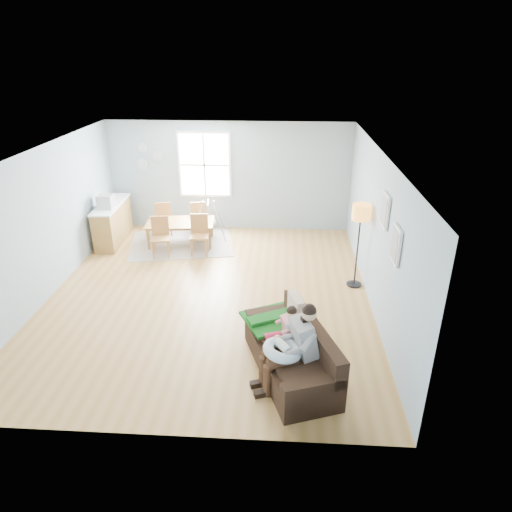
# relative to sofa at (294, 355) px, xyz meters

# --- Properties ---
(room) EXTENTS (8.40, 9.40, 3.90)m
(room) POSITION_rel_sofa_xyz_m (-1.56, 2.18, 2.14)
(room) COLOR #A6773B
(window) EXTENTS (1.32, 0.08, 1.62)m
(window) POSITION_rel_sofa_xyz_m (-2.16, 5.64, 1.37)
(window) COLOR white
(window) RESTS_ON room
(pictures) EXTENTS (0.05, 1.34, 0.74)m
(pictures) POSITION_rel_sofa_xyz_m (1.40, 1.13, 1.57)
(pictures) COLOR white
(pictures) RESTS_ON room
(wall_plates) EXTENTS (0.67, 0.02, 0.66)m
(wall_plates) POSITION_rel_sofa_xyz_m (-3.57, 5.65, 1.55)
(wall_plates) COLOR #90A3AD
(wall_plates) RESTS_ON room
(sofa) EXTENTS (1.44, 2.12, 0.79)m
(sofa) POSITION_rel_sofa_xyz_m (0.00, 0.00, 0.00)
(sofa) COLOR black
(sofa) RESTS_ON room
(green_throw) EXTENTS (1.15, 1.09, 0.04)m
(green_throw) POSITION_rel_sofa_xyz_m (-0.29, 0.59, 0.22)
(green_throw) COLOR #155C1B
(green_throw) RESTS_ON sofa
(beige_pillow) EXTENTS (0.26, 0.46, 0.45)m
(beige_pillow) POSITION_rel_sofa_xyz_m (0.02, 0.55, 0.43)
(beige_pillow) COLOR #C6B097
(beige_pillow) RESTS_ON sofa
(father) EXTENTS (0.95, 0.63, 1.27)m
(father) POSITION_rel_sofa_xyz_m (-0.03, -0.31, 0.40)
(father) COLOR gray
(father) RESTS_ON sofa
(nursing_pillow) EXTENTS (0.68, 0.67, 0.22)m
(nursing_pillow) POSITION_rel_sofa_xyz_m (-0.16, -0.35, 0.34)
(nursing_pillow) COLOR #AABDD4
(nursing_pillow) RESTS_ON father
(infant) EXTENTS (0.25, 0.34, 0.13)m
(infant) POSITION_rel_sofa_xyz_m (-0.18, -0.32, 0.41)
(infant) COLOR silver
(infant) RESTS_ON nursing_pillow
(toddler) EXTENTS (0.52, 0.37, 0.77)m
(toddler) POSITION_rel_sofa_xyz_m (-0.13, 0.15, 0.39)
(toddler) COLOR silver
(toddler) RESTS_ON sofa
(floor_lamp) EXTENTS (0.34, 0.34, 1.68)m
(floor_lamp) POSITION_rel_sofa_xyz_m (1.24, 2.71, 1.11)
(floor_lamp) COLOR black
(floor_lamp) RESTS_ON room
(storage_cube) EXTENTS (0.52, 0.49, 0.49)m
(storage_cube) POSITION_rel_sofa_xyz_m (-0.14, 0.16, -0.03)
(storage_cube) COLOR white
(storage_cube) RESTS_ON room
(rug) EXTENTS (2.67, 2.22, 0.01)m
(rug) POSITION_rel_sofa_xyz_m (-2.61, 4.53, -0.27)
(rug) COLOR gray
(rug) RESTS_ON room
(dining_table) EXTENTS (1.64, 1.01, 0.55)m
(dining_table) POSITION_rel_sofa_xyz_m (-2.61, 4.53, -0.00)
(dining_table) COLOR brown
(dining_table) RESTS_ON rug
(chair_sw) EXTENTS (0.47, 0.47, 0.89)m
(chair_sw) POSITION_rel_sofa_xyz_m (-2.91, 3.88, 0.23)
(chair_sw) COLOR #935632
(chair_sw) RESTS_ON rug
(chair_se) EXTENTS (0.44, 0.44, 0.91)m
(chair_se) POSITION_rel_sofa_xyz_m (-2.07, 4.05, 0.23)
(chair_se) COLOR #935632
(chair_se) RESTS_ON rug
(chair_nw) EXTENTS (0.51, 0.51, 0.89)m
(chair_nw) POSITION_rel_sofa_xyz_m (-3.13, 5.02, 0.23)
(chair_nw) COLOR #935632
(chair_nw) RESTS_ON rug
(chair_ne) EXTENTS (0.48, 0.48, 0.87)m
(chair_ne) POSITION_rel_sofa_xyz_m (-2.30, 5.19, 0.21)
(chair_ne) COLOR #935632
(chair_ne) RESTS_ON rug
(counter) EXTENTS (0.57, 1.71, 0.94)m
(counter) POSITION_rel_sofa_xyz_m (-4.26, 4.63, 0.20)
(counter) COLOR brown
(counter) RESTS_ON room
(monitor) EXTENTS (0.34, 0.32, 0.31)m
(monitor) POSITION_rel_sofa_xyz_m (-4.24, 4.31, 0.82)
(monitor) COLOR #A6A6AB
(monitor) RESTS_ON counter
(baby_swing) EXTENTS (0.95, 0.96, 0.88)m
(baby_swing) POSITION_rel_sofa_xyz_m (-2.02, 5.06, 0.11)
(baby_swing) COLOR #A6A6AB
(baby_swing) RESTS_ON room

